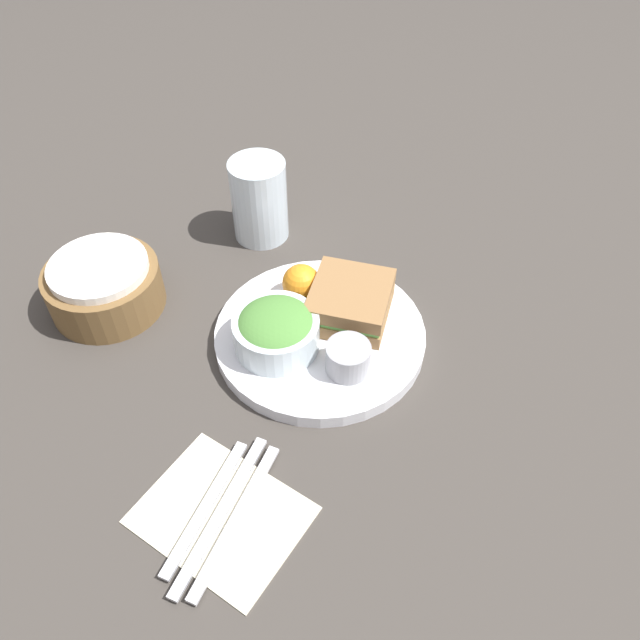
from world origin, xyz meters
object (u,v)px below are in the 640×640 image
object	(u,v)px
bread_basket	(104,285)
dressing_cup	(348,358)
plate	(320,336)
spoon	(206,506)
drink_glass	(259,200)
fork	(236,519)
sandwich	(350,302)
salad_bowl	(276,330)
knife	(221,513)

from	to	relation	value
bread_basket	dressing_cup	bearing A→B (deg)	-78.20
plate	spoon	size ratio (longest dim) A/B	1.67
drink_glass	spoon	world-z (taller)	drink_glass
dressing_cup	bread_basket	xyz separation A→B (m)	(-0.07, 0.34, -0.00)
plate	dressing_cup	size ratio (longest dim) A/B	4.99
plate	bread_basket	size ratio (longest dim) A/B	1.78
fork	spoon	world-z (taller)	same
sandwich	salad_bowl	size ratio (longest dim) A/B	1.22
bread_basket	salad_bowl	bearing A→B (deg)	-77.55
salad_bowl	knife	xyz separation A→B (m)	(-0.21, -0.08, -0.04)
fork	salad_bowl	bearing A→B (deg)	-165.22
plate	knife	size ratio (longest dim) A/B	1.43
salad_bowl	knife	world-z (taller)	salad_bowl
dressing_cup	salad_bowl	bearing A→B (deg)	100.08
sandwich	drink_glass	world-z (taller)	drink_glass
knife	drink_glass	bearing A→B (deg)	-158.67
knife	spoon	world-z (taller)	same
plate	knife	world-z (taller)	plate
plate	dressing_cup	xyz separation A→B (m)	(-0.03, -0.06, 0.03)
dressing_cup	spoon	distance (m)	0.24
drink_glass	bread_basket	xyz separation A→B (m)	(-0.24, 0.08, -0.03)
bread_basket	fork	size ratio (longest dim) A/B	0.85
drink_glass	fork	size ratio (longest dim) A/B	0.69
sandwich	bread_basket	world-z (taller)	bread_basket
dressing_cup	spoon	size ratio (longest dim) A/B	0.33
drink_glass	plate	bearing A→B (deg)	-124.31
sandwich	spoon	distance (m)	0.31
sandwich	fork	size ratio (longest dim) A/B	0.72
drink_glass	bread_basket	world-z (taller)	drink_glass
spoon	plate	bearing A→B (deg)	176.13
plate	sandwich	world-z (taller)	sandwich
plate	fork	bearing A→B (deg)	-165.46
plate	spoon	bearing A→B (deg)	-173.21
plate	knife	xyz separation A→B (m)	(-0.26, -0.05, -0.00)
salad_bowl	fork	size ratio (longest dim) A/B	0.59
salad_bowl	drink_glass	xyz separation A→B (m)	(0.19, 0.17, 0.02)
dressing_cup	bread_basket	size ratio (longest dim) A/B	0.36
sandwich	dressing_cup	world-z (taller)	sandwich
dressing_cup	fork	xyz separation A→B (m)	(-0.22, -0.00, -0.03)
knife	spoon	xyz separation A→B (m)	(-0.00, 0.02, 0.00)
sandwich	knife	size ratio (longest dim) A/B	0.69
plate	drink_glass	bearing A→B (deg)	55.69
salad_bowl	dressing_cup	xyz separation A→B (m)	(0.02, -0.09, -0.01)
plate	spoon	xyz separation A→B (m)	(-0.26, -0.03, -0.00)
drink_glass	spoon	bearing A→B (deg)	-150.08
plate	fork	xyz separation A→B (m)	(-0.26, -0.07, -0.00)
bread_basket	knife	world-z (taller)	bread_basket
fork	bread_basket	bearing A→B (deg)	-124.36
drink_glass	knife	size ratio (longest dim) A/B	0.66
plate	spoon	distance (m)	0.27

